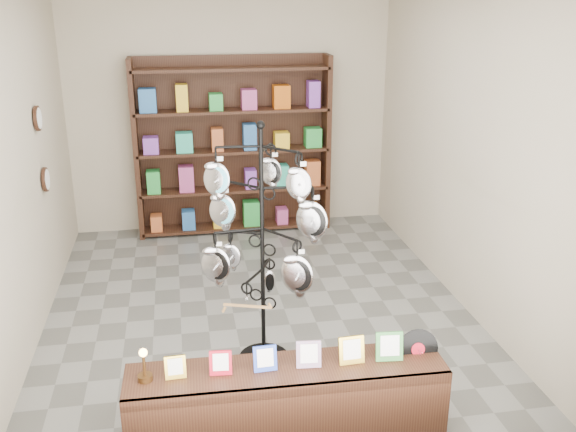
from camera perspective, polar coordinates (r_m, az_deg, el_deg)
ground at (r=6.29m, az=-2.60°, el=-8.44°), size 5.00×5.00×0.00m
room_envelope at (r=5.67m, az=-2.89°, el=8.32°), size 5.00×5.00×5.00m
display_tree at (r=5.04m, az=-2.33°, el=-1.16°), size 1.12×1.12×2.03m
front_shelf at (r=4.60m, az=-0.08°, el=-16.13°), size 2.18×0.50×0.77m
back_shelving at (r=8.07m, az=-4.88°, el=5.72°), size 2.42×0.36×2.20m
wall_clocks at (r=6.61m, az=-21.06°, el=5.55°), size 0.03×0.24×0.84m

